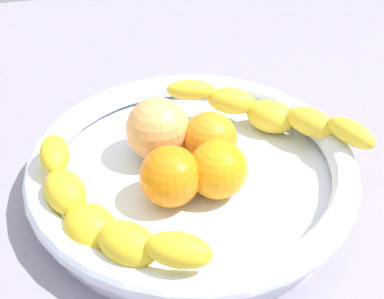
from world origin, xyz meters
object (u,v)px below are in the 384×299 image
at_px(banana_draped_right, 269,113).
at_px(orange_front, 170,176).
at_px(peach_blush, 158,129).
at_px(orange_mid_left, 210,139).
at_px(fruit_bowl, 192,168).
at_px(banana_draped_left, 97,215).
at_px(orange_mid_right, 218,169).

xyz_separation_m(banana_draped_right, orange_front, (-0.13, -0.08, 0.00)).
height_order(banana_draped_right, peach_blush, peach_blush).
height_order(banana_draped_right, orange_mid_left, orange_mid_left).
distance_m(orange_mid_left, peach_blush, 0.06).
relative_size(fruit_bowl, banana_draped_left, 1.72).
height_order(banana_draped_left, peach_blush, peach_blush).
height_order(banana_draped_left, orange_mid_right, same).
bearing_deg(peach_blush, banana_draped_right, 2.68).
xyz_separation_m(fruit_bowl, banana_draped_left, (-0.10, -0.07, 0.03)).
xyz_separation_m(orange_mid_left, peach_blush, (-0.05, 0.02, 0.01)).
bearing_deg(orange_mid_right, peach_blush, 120.38).
distance_m(orange_mid_left, orange_mid_right, 0.05).
relative_size(banana_draped_left, orange_mid_right, 3.39).
bearing_deg(peach_blush, banana_draped_left, -125.50).
xyz_separation_m(orange_front, orange_mid_right, (0.05, -0.00, -0.00)).
height_order(fruit_bowl, orange_mid_right, orange_mid_right).
xyz_separation_m(orange_mid_left, orange_mid_right, (-0.01, -0.05, 0.00)).
bearing_deg(orange_front, orange_mid_right, -1.93).
bearing_deg(banana_draped_right, peach_blush, -177.32).
bearing_deg(banana_draped_right, orange_mid_left, -159.62).
bearing_deg(orange_mid_left, fruit_bowl, -148.76).
bearing_deg(fruit_bowl, peach_blush, 125.93).
height_order(orange_front, peach_blush, peach_blush).
bearing_deg(orange_mid_right, orange_front, 178.07).
relative_size(banana_draped_right, orange_mid_right, 3.26).
bearing_deg(peach_blush, orange_mid_right, -59.62).
relative_size(banana_draped_right, orange_mid_left, 3.30).
bearing_deg(orange_mid_left, orange_front, -138.13).
distance_m(fruit_bowl, orange_front, 0.05).
bearing_deg(banana_draped_right, banana_draped_left, -151.26).
height_order(fruit_bowl, banana_draped_left, banana_draped_left).
distance_m(orange_front, peach_blush, 0.07).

